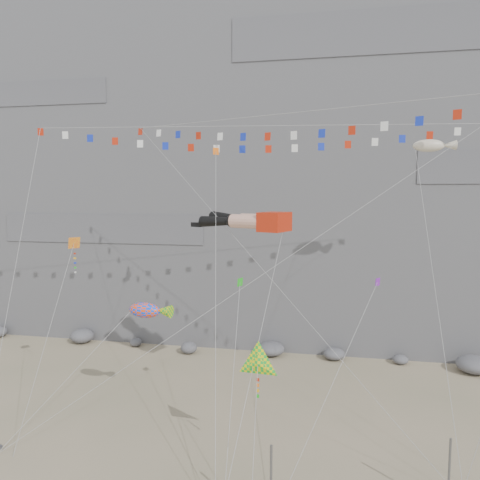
{
  "coord_description": "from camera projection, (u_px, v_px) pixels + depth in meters",
  "views": [
    {
      "loc": [
        5.5,
        -26.75,
        15.7
      ],
      "look_at": [
        -1.51,
        9.0,
        12.02
      ],
      "focal_mm": 35.0,
      "sensor_mm": 36.0,
      "label": 1
    }
  ],
  "objects": [
    {
      "name": "ground",
      "position": [
        236.0,
        449.0,
        28.75
      ],
      "size": [
        120.0,
        120.0,
        0.0
      ],
      "primitive_type": "plane",
      "color": "tan",
      "rests_on": "ground"
    },
    {
      "name": "small_kite_a",
      "position": [
        216.0,
        157.0,
        33.92
      ],
      "size": [
        3.85,
        13.97,
        23.17
      ],
      "color": "orange",
      "rests_on": "ground"
    },
    {
      "name": "flag_banner_upper",
      "position": [
        255.0,
        126.0,
        34.07
      ],
      "size": [
        32.28,
        14.34,
        27.71
      ],
      "color": "#B6210B",
      "rests_on": "ground"
    },
    {
      "name": "small_kite_b",
      "position": [
        376.0,
        285.0,
        30.81
      ],
      "size": [
        6.29,
        11.64,
        15.74
      ],
      "color": "purple",
      "rests_on": "ground"
    },
    {
      "name": "legs_kite",
      "position": [
        249.0,
        221.0,
        32.59
      ],
      "size": [
        7.49,
        15.67,
        18.59
      ],
      "rotation": [
        0.0,
        0.0,
        -0.36
      ],
      "color": "#B6210B",
      "rests_on": "ground"
    },
    {
      "name": "cliff",
      "position": [
        288.0,
        117.0,
        57.48
      ],
      "size": [
        80.0,
        28.0,
        50.0
      ],
      "primitive_type": "cube",
      "color": "slate",
      "rests_on": "ground"
    },
    {
      "name": "talus_boulders",
      "position": [
        271.0,
        349.0,
        45.29
      ],
      "size": [
        60.0,
        3.0,
        1.2
      ],
      "primitive_type": null,
      "color": "slate",
      "rests_on": "ground"
    },
    {
      "name": "flag_banner_lower",
      "position": [
        308.0,
        112.0,
        30.18
      ],
      "size": [
        27.66,
        12.29,
        23.73
      ],
      "color": "#B6210B",
      "rests_on": "ground"
    },
    {
      "name": "blimp_windsock",
      "position": [
        429.0,
        146.0,
        34.16
      ],
      "size": [
        3.54,
        11.64,
        22.01
      ],
      "color": "beige",
      "rests_on": "ground"
    },
    {
      "name": "harlequin_kite",
      "position": [
        74.0,
        244.0,
        33.23
      ],
      "size": [
        1.77,
        7.87,
        13.94
      ],
      "color": "red",
      "rests_on": "ground"
    },
    {
      "name": "small_kite_c",
      "position": [
        240.0,
        285.0,
        29.68
      ],
      "size": [
        1.48,
        9.35,
        13.27
      ],
      "color": "green",
      "rests_on": "ground"
    },
    {
      "name": "anchor_pole_right",
      "position": [
        449.0,
        475.0,
        22.99
      ],
      "size": [
        0.12,
        0.12,
        3.76
      ],
      "primitive_type": "cylinder",
      "color": "slate",
      "rests_on": "ground"
    },
    {
      "name": "fish_windsock",
      "position": [
        144.0,
        310.0,
        31.69
      ],
      "size": [
        8.73,
        8.48,
        12.85
      ],
      "color": "#FF450D",
      "rests_on": "ground"
    },
    {
      "name": "delta_kite",
      "position": [
        258.0,
        364.0,
        25.67
      ],
      "size": [
        2.53,
        5.24,
        8.39
      ],
      "color": "yellow",
      "rests_on": "ground"
    }
  ]
}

